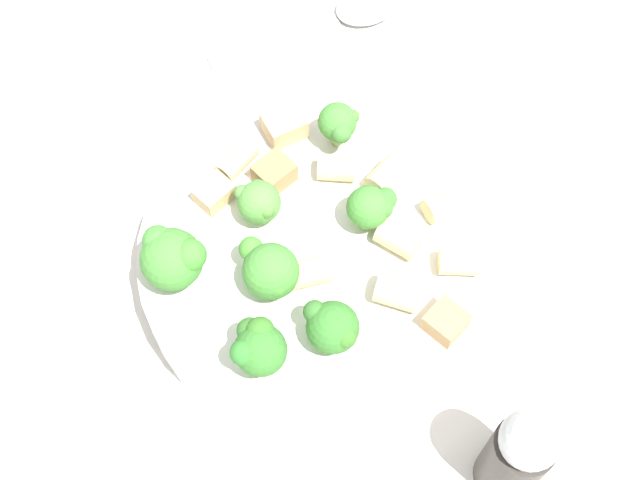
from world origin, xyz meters
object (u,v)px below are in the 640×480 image
Objects in this scene: pasta_bowl at (320,259)px; broccoli_floret_5 at (333,327)px; rigatoni_3 at (336,169)px; rigatoni_6 at (235,162)px; chicken_chunk_3 at (274,173)px; drinking_glass at (85,460)px; broccoli_floret_4 at (267,267)px; rigatoni_7 at (459,262)px; broccoli_floret_1 at (372,207)px; rigatoni_4 at (386,177)px; rigatoni_0 at (398,239)px; pepper_shaker at (518,455)px; spoon at (343,15)px; chicken_chunk_1 at (284,125)px; broccoli_floret_3 at (172,257)px; chicken_chunk_0 at (446,322)px; broccoli_floret_2 at (258,347)px; broccoli_floret_0 at (259,202)px; chicken_chunk_2 at (214,193)px; rigatoni_1 at (443,205)px; rigatoni_5 at (309,272)px; broccoli_floret_6 at (338,124)px.

broccoli_floret_5 is (-0.05, 0.03, 0.04)m from pasta_bowl.
rigatoni_3 is 0.06m from rigatoni_6.
chicken_chunk_3 is 0.25× the size of drinking_glass.
rigatoni_7 is (-0.07, -0.09, -0.01)m from broccoli_floret_4.
broccoli_floret_1 is 0.03m from rigatoni_4.
drinking_glass is (0.05, 0.23, -0.01)m from rigatoni_7.
pasta_bowl is at bearing 50.08° from rigatoni_0.
pepper_shaker reaches higher than chicken_chunk_3.
drinking_glass reaches higher than spoon.
drinking_glass is (-0.01, 0.14, -0.02)m from broccoli_floret_4.
broccoli_floret_1 reaches higher than chicken_chunk_1.
chicken_chunk_0 is (-0.13, -0.10, -0.02)m from broccoli_floret_3.
broccoli_floret_1 is 0.83× the size of broccoli_floret_2.
pasta_bowl is at bearing -66.56° from broccoli_floret_2.
broccoli_floret_0 is at bearing -72.87° from drinking_glass.
rigatoni_3 is at bearing -100.09° from broccoli_floret_0.
rigatoni_1 is at bearing -135.53° from chicken_chunk_2.
broccoli_floret_3 reaches higher than chicken_chunk_0.
rigatoni_1 is at bearing -102.67° from rigatoni_5.
rigatoni_7 is at bearing -159.43° from rigatoni_6.
chicken_chunk_0 is (-0.09, -0.06, -0.01)m from broccoli_floret_4.
broccoli_floret_1 is at bearing 117.72° from rigatoni_4.
pepper_shaker reaches higher than drinking_glass.
broccoli_floret_4 is (-0.04, -0.04, -0.01)m from broccoli_floret_3.
rigatoni_6 is (0.04, -0.07, -0.02)m from broccoli_floret_3.
rigatoni_3 is 0.08m from chicken_chunk_2.
broccoli_floret_1 is at bearing 156.73° from broccoli_floret_6.
broccoli_floret_1 reaches higher than rigatoni_4.
pasta_bowl is at bearing 95.57° from rigatoni_4.
broccoli_floret_1 reaches higher than pasta_bowl.
broccoli_floret_3 reaches higher than pasta_bowl.
broccoli_floret_6 is 0.25m from drinking_glass.
broccoli_floret_3 is 1.66× the size of rigatoni_5.
drinking_glass reaches higher than chicken_chunk_1.
broccoli_floret_0 is at bearing 31.36° from rigatoni_7.
rigatoni_7 is 0.12m from pepper_shaker.
broccoli_floret_6 reaches higher than chicken_chunk_2.
broccoli_floret_0 reaches higher than rigatoni_1.
chicken_chunk_2 is 0.99× the size of chicken_chunk_3.
rigatoni_3 is 1.13× the size of chicken_chunk_0.
chicken_chunk_3 is at bearing 35.66° from rigatoni_1.
rigatoni_4 reaches higher than rigatoni_1.
pepper_shaker is 0.62× the size of spoon.
broccoli_floret_2 reaches higher than chicken_chunk_1.
drinking_glass is 0.97× the size of pepper_shaker.
rigatoni_7 reaches higher than spoon.
chicken_chunk_2 is (0.12, -0.01, -0.01)m from broccoli_floret_5.
broccoli_floret_3 is 1.51× the size of rigatoni_6.
pepper_shaker reaches higher than broccoli_floret_6.
rigatoni_6 is 1.20× the size of rigatoni_7.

